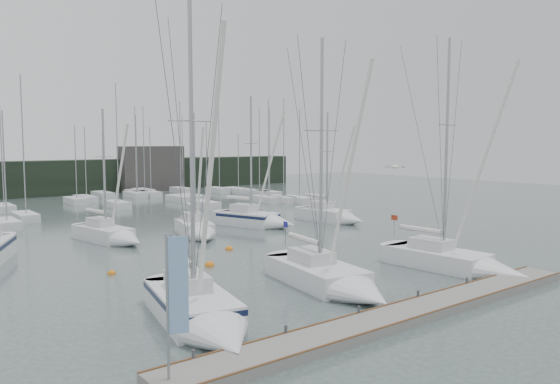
{
  "coord_description": "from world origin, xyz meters",
  "views": [
    {
      "loc": [
        -18.65,
        -19.93,
        7.71
      ],
      "look_at": [
        0.76,
        5.0,
        4.78
      ],
      "focal_mm": 35.0,
      "sensor_mm": 36.0,
      "label": 1
    }
  ],
  "objects_px": {
    "sailboat_near_right": "(465,264)",
    "sailboat_near_left": "(203,316)",
    "sailboat_mid_d": "(260,220)",
    "sailboat_mid_e": "(335,217)",
    "buoy_a": "(210,266)",
    "sailboat_mid_b": "(114,236)",
    "dock_banner": "(174,293)",
    "buoy_c": "(112,274)",
    "sailboat_mid_c": "(198,231)",
    "sailboat_near_center": "(337,282)",
    "buoy_b": "(229,250)"
  },
  "relations": [
    {
      "from": "sailboat_near_right",
      "to": "sailboat_near_left",
      "type": "bearing_deg",
      "value": 172.83
    },
    {
      "from": "sailboat_mid_d",
      "to": "sailboat_mid_e",
      "type": "relative_size",
      "value": 1.12
    },
    {
      "from": "sailboat_near_left",
      "to": "sailboat_mid_e",
      "type": "xyz_separation_m",
      "value": [
        24.97,
        18.37,
        -0.03
      ]
    },
    {
      "from": "sailboat_near_right",
      "to": "buoy_a",
      "type": "xyz_separation_m",
      "value": [
        -10.99,
        10.78,
        -0.52
      ]
    },
    {
      "from": "sailboat_mid_b",
      "to": "dock_banner",
      "type": "xyz_separation_m",
      "value": [
        -7.76,
        -25.4,
        2.57
      ]
    },
    {
      "from": "sailboat_near_left",
      "to": "buoy_c",
      "type": "distance_m",
      "value": 11.57
    },
    {
      "from": "dock_banner",
      "to": "buoy_a",
      "type": "bearing_deg",
      "value": 74.49
    },
    {
      "from": "sailboat_near_right",
      "to": "sailboat_mid_d",
      "type": "relative_size",
      "value": 1.17
    },
    {
      "from": "sailboat_near_left",
      "to": "sailboat_mid_e",
      "type": "relative_size",
      "value": 1.29
    },
    {
      "from": "sailboat_near_right",
      "to": "sailboat_mid_d",
      "type": "distance_m",
      "value": 21.55
    },
    {
      "from": "sailboat_mid_b",
      "to": "buoy_c",
      "type": "relative_size",
      "value": 21.98
    },
    {
      "from": "sailboat_mid_b",
      "to": "sailboat_mid_c",
      "type": "relative_size",
      "value": 1.02
    },
    {
      "from": "sailboat_near_center",
      "to": "buoy_b",
      "type": "bearing_deg",
      "value": 92.37
    },
    {
      "from": "sailboat_near_right",
      "to": "sailboat_mid_c",
      "type": "distance_m",
      "value": 21.16
    },
    {
      "from": "sailboat_near_left",
      "to": "sailboat_mid_e",
      "type": "height_order",
      "value": "sailboat_near_left"
    },
    {
      "from": "sailboat_near_right",
      "to": "sailboat_mid_e",
      "type": "relative_size",
      "value": 1.31
    },
    {
      "from": "sailboat_mid_e",
      "to": "sailboat_mid_c",
      "type": "bearing_deg",
      "value": 171.62
    },
    {
      "from": "sailboat_mid_b",
      "to": "buoy_c",
      "type": "distance_m",
      "value": 10.28
    },
    {
      "from": "sailboat_mid_b",
      "to": "sailboat_mid_e",
      "type": "bearing_deg",
      "value": -17.79
    },
    {
      "from": "sailboat_mid_d",
      "to": "sailboat_mid_c",
      "type": "bearing_deg",
      "value": 171.87
    },
    {
      "from": "sailboat_mid_e",
      "to": "sailboat_near_left",
      "type": "bearing_deg",
      "value": -148.75
    },
    {
      "from": "sailboat_near_left",
      "to": "dock_banner",
      "type": "xyz_separation_m",
      "value": [
        -3.44,
        -4.32,
        2.5
      ]
    },
    {
      "from": "buoy_b",
      "to": "buoy_c",
      "type": "bearing_deg",
      "value": -168.39
    },
    {
      "from": "sailboat_mid_c",
      "to": "sailboat_near_left",
      "type": "bearing_deg",
      "value": -102.62
    },
    {
      "from": "sailboat_near_left",
      "to": "buoy_a",
      "type": "height_order",
      "value": "sailboat_near_left"
    },
    {
      "from": "sailboat_mid_e",
      "to": "buoy_c",
      "type": "distance_m",
      "value": 25.38
    },
    {
      "from": "sailboat_near_right",
      "to": "sailboat_mid_b",
      "type": "relative_size",
      "value": 1.35
    },
    {
      "from": "sailboat_near_center",
      "to": "sailboat_near_right",
      "type": "relative_size",
      "value": 0.96
    },
    {
      "from": "sailboat_mid_d",
      "to": "dock_banner",
      "type": "distance_m",
      "value": 32.84
    },
    {
      "from": "sailboat_mid_b",
      "to": "sailboat_near_left",
      "type": "bearing_deg",
      "value": -111.91
    },
    {
      "from": "buoy_c",
      "to": "sailboat_near_center",
      "type": "bearing_deg",
      "value": -54.61
    },
    {
      "from": "sailboat_near_left",
      "to": "buoy_c",
      "type": "xyz_separation_m",
      "value": [
        0.53,
        11.54,
        -0.59
      ]
    },
    {
      "from": "sailboat_mid_e",
      "to": "buoy_c",
      "type": "relative_size",
      "value": 22.64
    },
    {
      "from": "sailboat_near_left",
      "to": "sailboat_mid_d",
      "type": "xyz_separation_m",
      "value": [
        17.79,
        20.62,
        0.03
      ]
    },
    {
      "from": "sailboat_near_left",
      "to": "sailboat_mid_b",
      "type": "xyz_separation_m",
      "value": [
        4.32,
        21.08,
        -0.06
      ]
    },
    {
      "from": "sailboat_mid_c",
      "to": "sailboat_mid_e",
      "type": "relative_size",
      "value": 0.95
    },
    {
      "from": "buoy_c",
      "to": "sailboat_mid_e",
      "type": "bearing_deg",
      "value": 15.62
    },
    {
      "from": "sailboat_near_right",
      "to": "buoy_a",
      "type": "bearing_deg",
      "value": 131.46
    },
    {
      "from": "sailboat_near_left",
      "to": "sailboat_near_center",
      "type": "bearing_deg",
      "value": 17.07
    },
    {
      "from": "sailboat_mid_b",
      "to": "sailboat_mid_d",
      "type": "height_order",
      "value": "sailboat_mid_d"
    },
    {
      "from": "sailboat_near_center",
      "to": "sailboat_mid_c",
      "type": "distance_m",
      "value": 18.68
    },
    {
      "from": "sailboat_near_right",
      "to": "sailboat_mid_e",
      "type": "xyz_separation_m",
      "value": [
        7.84,
        19.29,
        0.04
      ]
    },
    {
      "from": "sailboat_mid_b",
      "to": "sailboat_mid_d",
      "type": "xyz_separation_m",
      "value": [
        13.47,
        -0.46,
        0.1
      ]
    },
    {
      "from": "sailboat_near_center",
      "to": "buoy_a",
      "type": "height_order",
      "value": "sailboat_near_center"
    },
    {
      "from": "buoy_c",
      "to": "sailboat_mid_c",
      "type": "bearing_deg",
      "value": 37.36
    },
    {
      "from": "sailboat_mid_d",
      "to": "dock_banner",
      "type": "relative_size",
      "value": 2.77
    },
    {
      "from": "sailboat_near_right",
      "to": "buoy_c",
      "type": "height_order",
      "value": "sailboat_near_right"
    },
    {
      "from": "buoy_a",
      "to": "buoy_b",
      "type": "height_order",
      "value": "buoy_a"
    },
    {
      "from": "sailboat_near_right",
      "to": "sailboat_mid_c",
      "type": "xyz_separation_m",
      "value": [
        -6.56,
        20.12,
        0.03
      ]
    },
    {
      "from": "sailboat_near_left",
      "to": "sailboat_mid_d",
      "type": "height_order",
      "value": "sailboat_near_left"
    }
  ]
}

